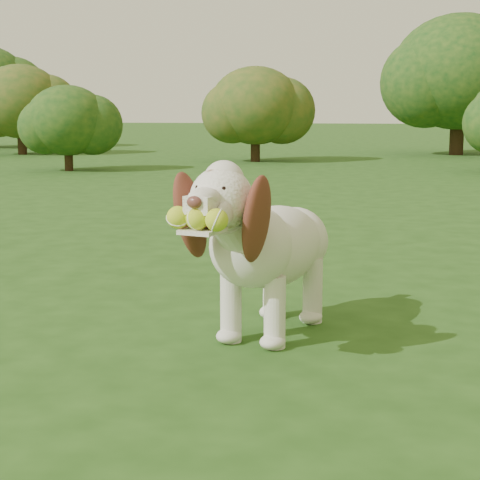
# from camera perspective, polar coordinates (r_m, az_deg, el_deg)

# --- Properties ---
(ground) EXTENTS (80.00, 80.00, 0.00)m
(ground) POSITION_cam_1_polar(r_m,az_deg,el_deg) (3.23, 4.01, -6.39)
(ground) COLOR #204313
(ground) RESTS_ON ground
(dog) EXTENTS (0.54, 1.07, 0.70)m
(dog) POSITION_cam_1_polar(r_m,az_deg,el_deg) (3.04, 1.78, -0.11)
(dog) COLOR silver
(dog) RESTS_ON ground
(shrub_a) EXTENTS (1.14, 1.14, 1.18)m
(shrub_a) POSITION_cam_1_polar(r_m,az_deg,el_deg) (11.38, -12.18, 8.31)
(shrub_a) COLOR #382314
(shrub_a) RESTS_ON ground
(shrub_e) EXTENTS (1.60, 1.60, 1.65)m
(shrub_e) POSITION_cam_1_polar(r_m,az_deg,el_deg) (15.50, -15.35, 9.48)
(shrub_e) COLOR #382314
(shrub_e) RESTS_ON ground
(shrub_i) EXTENTS (2.46, 2.46, 2.55)m
(shrub_i) POSITION_cam_1_polar(r_m,az_deg,el_deg) (15.38, 15.34, 11.44)
(shrub_i) COLOR #382314
(shrub_i) RESTS_ON ground
(shrub_b) EXTENTS (1.47, 1.47, 1.52)m
(shrub_b) POSITION_cam_1_polar(r_m,az_deg,el_deg) (13.01, 1.11, 9.53)
(shrub_b) COLOR #382314
(shrub_b) RESTS_ON ground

